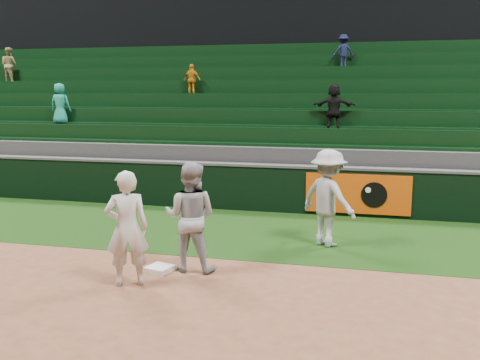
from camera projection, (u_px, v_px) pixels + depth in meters
The scene contains 9 objects.
ground at pixel (175, 272), 9.41m from camera, with size 70.00×70.00×0.00m, color brown.
foul_grass at pixel (221, 230), 12.28m from camera, with size 36.00×4.20×0.01m, color black.
upper_deck at pixel (304, 30), 25.14m from camera, with size 40.00×12.00×12.00m, color black.
first_base at pixel (160, 269), 9.45m from camera, with size 0.41×0.41×0.09m, color white.
first_baseman at pixel (127, 228), 8.65m from camera, with size 0.70×0.46×1.91m, color silver.
baserunner at pixel (190, 217), 9.38m from camera, with size 0.94×0.73×1.94m, color #9A9DA4.
base_coach at pixel (328, 198), 10.87m from camera, with size 1.28×0.74×1.98m, color #A6A8B4.
field_wall at pixel (244, 186), 14.28m from camera, with size 36.00×0.45×1.25m.
stadium_seating at pixel (270, 135), 17.72m from camera, with size 36.00×5.95×5.02m.
Camera 1 is at (3.26, -8.48, 3.15)m, focal length 40.00 mm.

